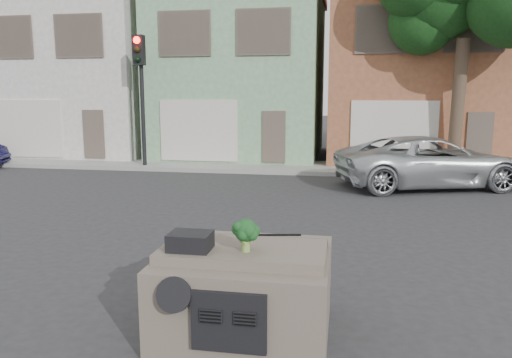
# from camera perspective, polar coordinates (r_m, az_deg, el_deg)

# --- Properties ---
(ground_plane) EXTENTS (120.00, 120.00, 0.00)m
(ground_plane) POSITION_cam_1_polar(r_m,az_deg,el_deg) (9.18, 2.50, -8.63)
(ground_plane) COLOR #303033
(ground_plane) RESTS_ON ground
(sidewalk) EXTENTS (40.00, 3.00, 0.15)m
(sidewalk) POSITION_cam_1_polar(r_m,az_deg,el_deg) (19.38, 6.55, 1.28)
(sidewalk) COLOR gray
(sidewalk) RESTS_ON ground
(townhouse_white) EXTENTS (7.20, 8.20, 7.55)m
(townhouse_white) POSITION_cam_1_polar(r_m,az_deg,el_deg) (26.14, -18.02, 11.17)
(townhouse_white) COLOR silver
(townhouse_white) RESTS_ON ground
(townhouse_mint) EXTENTS (7.20, 8.20, 7.55)m
(townhouse_mint) POSITION_cam_1_polar(r_m,az_deg,el_deg) (23.62, -1.35, 11.84)
(townhouse_mint) COLOR #83AF82
(townhouse_mint) RESTS_ON ground
(townhouse_tan) EXTENTS (7.20, 8.20, 7.55)m
(townhouse_tan) POSITION_cam_1_polar(r_m,az_deg,el_deg) (23.34, 17.40, 11.44)
(townhouse_tan) COLOR #975839
(townhouse_tan) RESTS_ON ground
(silver_pickup) EXTENTS (6.28, 4.24, 1.60)m
(silver_pickup) POSITION_cam_1_polar(r_m,az_deg,el_deg) (16.57, 19.12, -0.88)
(silver_pickup) COLOR silver
(silver_pickup) RESTS_ON ground
(traffic_signal) EXTENTS (0.40, 0.40, 5.10)m
(traffic_signal) POSITION_cam_1_polar(r_m,az_deg,el_deg) (19.68, -12.96, 8.46)
(traffic_signal) COLOR black
(traffic_signal) RESTS_ON ground
(tree_near) EXTENTS (4.40, 4.00, 8.50)m
(tree_near) POSITION_cam_1_polar(r_m,az_deg,el_deg) (18.90, 22.40, 13.11)
(tree_near) COLOR #163D15
(tree_near) RESTS_ON ground
(car_dashboard) EXTENTS (2.00, 1.80, 1.12)m
(car_dashboard) POSITION_cam_1_polar(r_m,az_deg,el_deg) (6.21, -1.16, -12.31)
(car_dashboard) COLOR #695D51
(car_dashboard) RESTS_ON ground
(instrument_hump) EXTENTS (0.48, 0.38, 0.20)m
(instrument_hump) POSITION_cam_1_polar(r_m,az_deg,el_deg) (5.81, -7.52, -7.06)
(instrument_hump) COLOR black
(instrument_hump) RESTS_ON car_dashboard
(wiper_arm) EXTENTS (0.69, 0.15, 0.02)m
(wiper_arm) POSITION_cam_1_polar(r_m,az_deg,el_deg) (6.33, 2.00, -6.40)
(wiper_arm) COLOR black
(wiper_arm) RESTS_ON car_dashboard
(broccoli) EXTENTS (0.45, 0.45, 0.39)m
(broccoli) POSITION_cam_1_polar(r_m,az_deg,el_deg) (5.67, -1.18, -6.40)
(broccoli) COLOR #143A18
(broccoli) RESTS_ON car_dashboard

